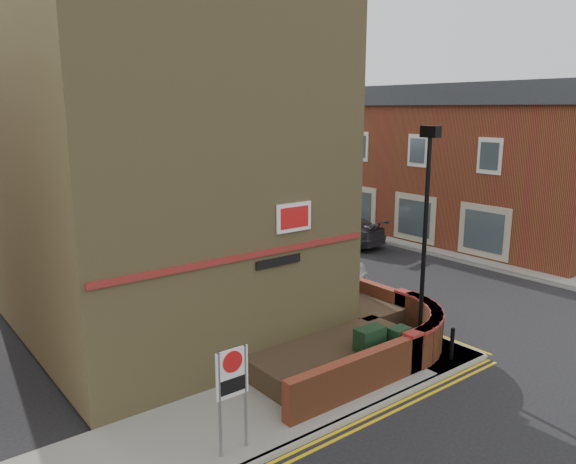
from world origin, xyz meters
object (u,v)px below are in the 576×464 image
(utility_cabinet_large, at_px, (369,349))
(silver_car_near, at_px, (308,264))
(lamppost, at_px, (424,242))
(zone_sign, at_px, (232,381))

(utility_cabinet_large, height_order, silver_car_near, silver_car_near)
(lamppost, xyz_separation_m, zone_sign, (-6.60, -0.70, -1.70))
(lamppost, distance_m, utility_cabinet_large, 3.24)
(zone_sign, bearing_deg, utility_cabinet_large, 9.69)
(zone_sign, bearing_deg, lamppost, 6.07)
(silver_car_near, bearing_deg, lamppost, -130.41)
(lamppost, relative_size, silver_car_near, 1.39)
(silver_car_near, bearing_deg, zone_sign, -162.15)
(lamppost, xyz_separation_m, silver_car_near, (2.02, 7.24, -2.60))
(lamppost, height_order, zone_sign, lamppost)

